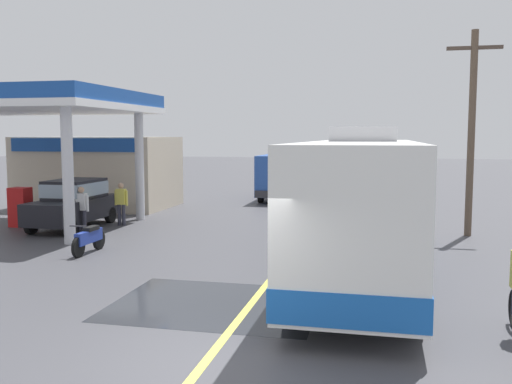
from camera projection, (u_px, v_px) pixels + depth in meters
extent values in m
plane|color=#424247|center=(329.00, 205.00, 28.23)|extent=(120.00, 120.00, 0.00)
cube|color=#D8CC4C|center=(318.00, 219.00, 23.38)|extent=(0.16, 50.00, 0.01)
cube|color=#26282D|center=(216.00, 304.00, 11.64)|extent=(4.22, 3.32, 0.01)
cube|color=white|center=(362.00, 200.00, 13.87)|extent=(2.50, 11.00, 2.90)
cube|color=#1959B2|center=(361.00, 244.00, 13.98)|extent=(2.54, 11.04, 0.56)
cube|color=#8C9EAD|center=(349.00, 205.00, 8.54)|extent=(2.30, 0.10, 1.40)
cube|color=#8C9EAD|center=(311.00, 181.00, 14.11)|extent=(0.06, 9.35, 1.10)
cube|color=#8C9EAD|center=(416.00, 183.00, 13.55)|extent=(0.06, 9.35, 1.10)
cube|color=white|center=(350.00, 158.00, 8.48)|extent=(1.75, 0.08, 0.32)
cube|color=#B2B2B7|center=(365.00, 134.00, 14.68)|extent=(1.60, 2.80, 0.36)
cylinder|color=black|center=(293.00, 296.00, 10.47)|extent=(0.30, 1.00, 1.00)
cylinder|color=black|center=(415.00, 303.00, 9.98)|extent=(0.30, 1.00, 1.00)
cylinder|color=black|center=(329.00, 232.00, 17.46)|extent=(0.30, 1.00, 1.00)
cylinder|color=black|center=(402.00, 234.00, 16.97)|extent=(0.30, 1.00, 1.00)
cube|color=#194799|center=(16.00, 98.00, 21.05)|extent=(9.00, 7.00, 0.50)
cube|color=white|center=(16.00, 108.00, 21.09)|extent=(9.10, 7.10, 0.24)
cylinder|color=silver|center=(68.00, 172.00, 17.88)|extent=(0.36, 0.36, 4.60)
cylinder|color=silver|center=(139.00, 164.00, 23.12)|extent=(0.36, 0.36, 4.60)
cube|color=red|center=(20.00, 207.00, 21.46)|extent=(0.70, 0.60, 1.50)
cube|color=beige|center=(99.00, 172.00, 27.39)|extent=(7.00, 4.40, 3.40)
cube|color=#194799|center=(74.00, 145.00, 25.08)|extent=(6.30, 0.10, 0.60)
cube|color=black|center=(73.00, 209.00, 21.09)|extent=(1.70, 4.20, 0.80)
cube|color=black|center=(75.00, 189.00, 21.20)|extent=(1.50, 2.31, 0.70)
cube|color=#8C9EAD|center=(75.00, 189.00, 21.20)|extent=(1.53, 2.35, 0.49)
cylinder|color=black|center=(31.00, 225.00, 19.83)|extent=(0.20, 0.64, 0.64)
cylinder|color=black|center=(70.00, 227.00, 19.51)|extent=(0.20, 0.64, 0.64)
cylinder|color=black|center=(76.00, 214.00, 22.75)|extent=(0.20, 0.64, 0.64)
cylinder|color=black|center=(110.00, 215.00, 22.42)|extent=(0.20, 0.64, 0.64)
cube|color=#264C9E|center=(284.00, 173.00, 30.91)|extent=(2.00, 6.00, 2.10)
cube|color=#8C9EAD|center=(284.00, 166.00, 30.87)|extent=(2.04, 5.10, 0.80)
cube|color=#2D2D33|center=(274.00, 194.00, 28.04)|extent=(1.90, 0.16, 0.36)
cylinder|color=black|center=(261.00, 195.00, 29.27)|extent=(0.22, 0.76, 0.76)
cylinder|color=black|center=(294.00, 196.00, 28.88)|extent=(0.22, 0.76, 0.76)
cylinder|color=black|center=(275.00, 188.00, 33.15)|extent=(0.22, 0.76, 0.76)
cylinder|color=black|center=(305.00, 189.00, 32.76)|extent=(0.22, 0.76, 0.76)
cylinder|color=black|center=(78.00, 247.00, 16.02)|extent=(0.10, 0.60, 0.60)
cylinder|color=black|center=(99.00, 240.00, 17.19)|extent=(0.10, 0.60, 0.60)
cube|color=navy|center=(89.00, 237.00, 16.59)|extent=(0.20, 1.30, 0.36)
cube|color=black|center=(91.00, 228.00, 16.71)|extent=(0.24, 0.60, 0.12)
cylinder|color=#2D2D33|center=(79.00, 226.00, 16.01)|extent=(0.55, 0.04, 0.04)
cylinder|color=#33333F|center=(80.00, 221.00, 20.11)|extent=(0.14, 0.14, 0.82)
cylinder|color=#33333F|center=(84.00, 222.00, 20.07)|extent=(0.14, 0.14, 0.82)
cube|color=silver|center=(82.00, 202.00, 20.02)|extent=(0.36, 0.22, 0.60)
sphere|color=tan|center=(81.00, 190.00, 19.98)|extent=(0.22, 0.22, 0.22)
cylinder|color=silver|center=(76.00, 203.00, 20.08)|extent=(0.09, 0.09, 0.58)
cylinder|color=silver|center=(87.00, 203.00, 19.98)|extent=(0.09, 0.09, 0.58)
cylinder|color=#33333F|center=(119.00, 215.00, 21.78)|extent=(0.14, 0.14, 0.82)
cylinder|color=#33333F|center=(124.00, 215.00, 21.74)|extent=(0.14, 0.14, 0.82)
cube|color=#D8CC4C|center=(121.00, 197.00, 21.69)|extent=(0.36, 0.22, 0.60)
sphere|color=tan|center=(121.00, 186.00, 21.65)|extent=(0.22, 0.22, 0.22)
cylinder|color=#D8CC4C|center=(116.00, 198.00, 21.74)|extent=(0.09, 0.09, 0.58)
cylinder|color=#D8CC4C|center=(127.00, 198.00, 21.64)|extent=(0.09, 0.09, 0.58)
cylinder|color=brown|center=(471.00, 134.00, 19.23)|extent=(0.24, 0.24, 7.01)
cube|color=#4C3D33|center=(475.00, 48.00, 18.94)|extent=(1.80, 0.12, 0.12)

